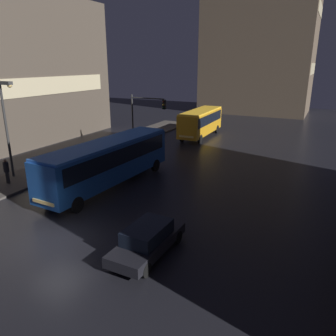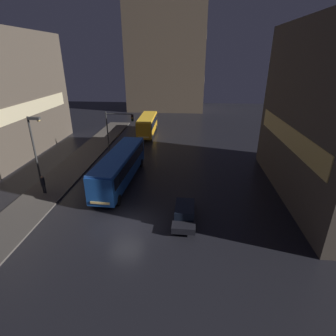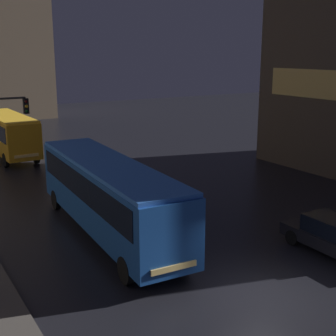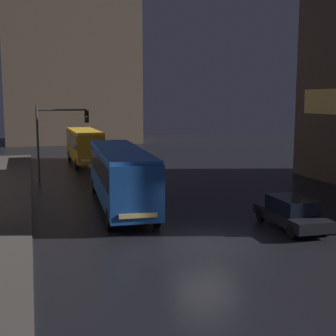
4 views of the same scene
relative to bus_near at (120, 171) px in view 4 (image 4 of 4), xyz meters
name	(u,v)px [view 4 (image 4 of 4)]	position (x,y,z in m)	size (l,w,h in m)	color
ground_plane	(206,243)	(2.21, -7.61, -2.04)	(120.00, 120.00, 0.00)	black
building_far_backdrop	(71,56)	(1.16, 43.20, 10.04)	(18.07, 12.00, 24.16)	brown
bus_near	(120,171)	(0.00, 0.00, 0.00)	(3.07, 11.93, 3.31)	#194793
bus_far	(84,143)	(0.05, 18.27, -0.06)	(2.56, 9.19, 3.22)	orange
car_taxi	(291,213)	(6.85, -6.55, -1.29)	(1.90, 4.49, 1.46)	black
traffic_light_main	(57,129)	(-2.81, 9.97, 1.78)	(3.82, 0.35, 5.53)	#2D2D2D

